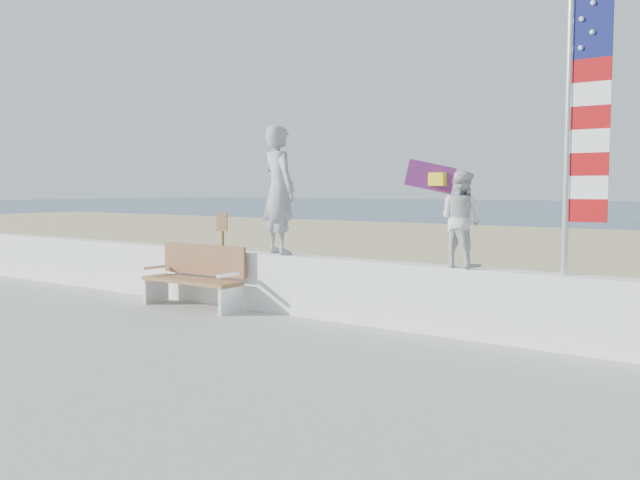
# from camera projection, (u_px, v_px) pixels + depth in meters

# --- Properties ---
(ground) EXTENTS (220.00, 220.00, 0.00)m
(ground) POSITION_uv_depth(u_px,v_px,m) (224.00, 356.00, 8.48)
(ground) COLOR #2C4559
(ground) RESTS_ON ground
(sand) EXTENTS (90.00, 40.00, 0.08)m
(sand) POSITION_uv_depth(u_px,v_px,m) (492.00, 276.00, 15.77)
(sand) COLOR tan
(sand) RESTS_ON ground
(seawall) EXTENTS (30.00, 0.35, 0.90)m
(seawall) POSITION_uv_depth(u_px,v_px,m) (317.00, 287.00, 10.05)
(seawall) COLOR white
(seawall) RESTS_ON boardwalk
(adult) EXTENTS (0.84, 0.71, 1.97)m
(adult) POSITION_uv_depth(u_px,v_px,m) (279.00, 190.00, 10.36)
(adult) COLOR #95969A
(adult) RESTS_ON seawall
(child) EXTENTS (0.70, 0.61, 1.24)m
(child) POSITION_uv_depth(u_px,v_px,m) (461.00, 219.00, 8.65)
(child) COLOR silver
(child) RESTS_ON seawall
(bench) EXTENTS (1.80, 0.57, 1.00)m
(bench) POSITION_uv_depth(u_px,v_px,m) (196.00, 276.00, 10.88)
(bench) COLOR #976642
(bench) RESTS_ON boardwalk
(flag) EXTENTS (0.50, 0.08, 3.50)m
(flag) POSITION_uv_depth(u_px,v_px,m) (580.00, 109.00, 7.72)
(flag) COLOR silver
(flag) RESTS_ON seawall
(parafoil_kite) EXTENTS (0.95, 0.65, 0.65)m
(parafoil_kite) POSITION_uv_depth(u_px,v_px,m) (431.00, 177.00, 12.45)
(parafoil_kite) COLOR red
(parafoil_kite) RESTS_ON ground
(sign) EXTENTS (0.32, 0.07, 1.46)m
(sign) POSITION_uv_depth(u_px,v_px,m) (222.00, 239.00, 15.38)
(sign) COLOR olive
(sign) RESTS_ON sand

